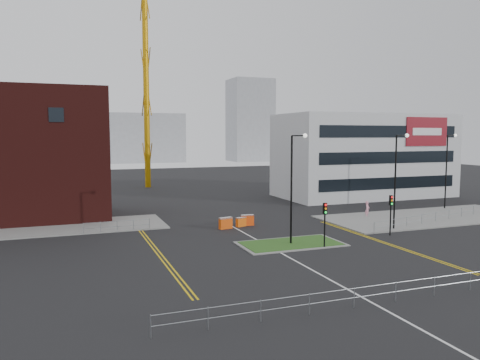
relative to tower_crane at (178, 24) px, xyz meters
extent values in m
plane|color=black|center=(-3.60, -54.71, -27.96)|extent=(200.00, 200.00, 0.00)
cube|color=slate|center=(-23.60, -32.71, -27.90)|extent=(28.00, 8.00, 0.12)
cube|color=slate|center=(18.40, -40.71, -27.90)|extent=(24.00, 10.00, 0.12)
cube|color=slate|center=(-1.60, -46.71, -27.92)|extent=(8.60, 4.60, 0.08)
cube|color=#28521B|center=(-1.60, -46.71, -27.90)|extent=(8.00, 4.00, 0.12)
cube|color=#421310|center=(-23.60, -26.71, -20.96)|extent=(18.00, 10.00, 14.00)
cube|color=black|center=(-19.60, -31.73, -16.95)|extent=(1.40, 0.10, 1.40)
cube|color=silver|center=(22.40, -22.71, -21.96)|extent=(25.00, 12.00, 12.00)
cube|color=black|center=(22.40, -28.73, -25.46)|extent=(22.00, 0.10, 1.60)
cube|color=black|center=(22.40, -28.73, -21.96)|extent=(22.00, 0.10, 1.60)
cube|color=black|center=(22.40, -28.73, -18.45)|extent=(22.00, 0.10, 1.60)
cube|color=maroon|center=(28.40, -28.79, -18.45)|extent=(7.00, 0.15, 4.00)
cube|color=white|center=(28.40, -28.89, -18.45)|extent=(5.00, 0.05, 1.00)
cylinder|color=#BA800A|center=(-5.60, 0.29, -9.61)|extent=(1.00, 1.00, 36.69)
cylinder|color=black|center=(-1.60, -46.71, -23.46)|extent=(0.16, 0.16, 9.00)
cylinder|color=black|center=(-1.00, -46.71, -18.96)|extent=(1.20, 0.10, 0.10)
sphere|color=silver|center=(-0.40, -46.71, -18.96)|extent=(0.36, 0.36, 0.36)
cylinder|color=black|center=(10.40, -44.71, -23.46)|extent=(0.16, 0.16, 9.00)
cylinder|color=black|center=(11.00, -44.71, -18.96)|extent=(1.20, 0.10, 0.10)
sphere|color=silver|center=(11.60, -44.71, -18.96)|extent=(0.36, 0.36, 0.36)
cylinder|color=black|center=(24.40, -36.71, -23.46)|extent=(0.16, 0.16, 9.00)
cylinder|color=black|center=(25.00, -36.71, -18.96)|extent=(1.20, 0.10, 0.10)
sphere|color=silver|center=(25.60, -36.71, -18.96)|extent=(0.36, 0.36, 0.36)
cylinder|color=black|center=(0.40, -48.71, -26.46)|extent=(0.12, 0.12, 3.00)
cube|color=black|center=(0.40, -48.71, -24.76)|extent=(0.28, 0.22, 0.90)
sphere|color=red|center=(0.40, -48.84, -24.46)|extent=(0.18, 0.18, 0.18)
sphere|color=orange|center=(0.40, -48.84, -24.76)|extent=(0.18, 0.18, 0.18)
sphere|color=#0CCC33|center=(0.40, -48.84, -25.06)|extent=(0.18, 0.18, 0.18)
cylinder|color=black|center=(8.40, -46.71, -26.46)|extent=(0.12, 0.12, 3.00)
cube|color=black|center=(8.40, -46.71, -24.76)|extent=(0.28, 0.22, 0.90)
sphere|color=red|center=(8.40, -46.84, -24.46)|extent=(0.18, 0.18, 0.18)
sphere|color=orange|center=(8.40, -46.84, -24.76)|extent=(0.18, 0.18, 0.18)
sphere|color=#0CCC33|center=(8.40, -46.84, -25.06)|extent=(0.18, 0.18, 0.18)
cylinder|color=gray|center=(-3.60, -60.71, -26.91)|extent=(24.00, 0.04, 0.04)
cylinder|color=gray|center=(-3.60, -60.71, -27.41)|extent=(24.00, 0.04, 0.04)
cylinder|color=gray|center=(-15.60, -60.71, -27.41)|extent=(0.05, 0.05, 1.10)
cylinder|color=gray|center=(-14.60, -36.71, -26.91)|extent=(6.00, 0.04, 0.04)
cylinder|color=gray|center=(-14.60, -36.71, -27.41)|extent=(6.00, 0.04, 0.04)
cylinder|color=gray|center=(-17.60, -36.71, -27.41)|extent=(0.05, 0.05, 1.10)
cylinder|color=gray|center=(-11.60, -36.71, -27.41)|extent=(0.05, 0.05, 1.10)
cylinder|color=gray|center=(16.90, -43.21, -26.91)|extent=(19.01, 5.04, 0.04)
cylinder|color=gray|center=(16.90, -43.21, -27.41)|extent=(19.01, 5.04, 0.04)
cylinder|color=gray|center=(7.40, -45.71, -27.41)|extent=(0.05, 0.05, 1.10)
cube|color=silver|center=(-3.60, -52.71, -27.95)|extent=(0.15, 30.00, 0.01)
cube|color=gold|center=(-12.60, -44.71, -27.95)|extent=(0.12, 24.00, 0.01)
cube|color=gold|center=(-12.30, -44.71, -27.95)|extent=(0.12, 24.00, 0.01)
cube|color=gold|center=(5.90, -48.71, -27.95)|extent=(0.12, 20.00, 0.01)
cube|color=gold|center=(6.20, -48.71, -27.95)|extent=(0.12, 20.00, 0.01)
cube|color=gray|center=(6.40, 75.29, -19.96)|extent=(24.00, 12.00, 16.00)
cube|color=gray|center=(41.40, 70.29, -13.96)|extent=(14.00, 12.00, 28.00)
cube|color=gray|center=(-11.60, 85.29, -21.96)|extent=(30.00, 12.00, 12.00)
imported|color=#F7A0B5|center=(12.10, -38.15, -27.06)|extent=(0.78, 0.74, 1.80)
cube|color=#EF500D|center=(-4.60, -38.71, -27.40)|extent=(1.39, 0.73, 1.10)
cube|color=silver|center=(-4.60, -38.71, -26.91)|extent=(1.39, 0.73, 0.13)
cube|color=#FE630E|center=(-2.80, -38.17, -27.50)|extent=(1.16, 0.72, 0.91)
cube|color=silver|center=(-2.80, -38.17, -27.09)|extent=(1.16, 0.72, 0.11)
cube|color=#FA470D|center=(-2.01, -37.88, -27.42)|extent=(1.31, 0.49, 1.07)
cube|color=silver|center=(-2.01, -37.88, -26.94)|extent=(1.31, 0.49, 0.13)
camera|label=1|loc=(-18.90, -80.92, -18.89)|focal=35.00mm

